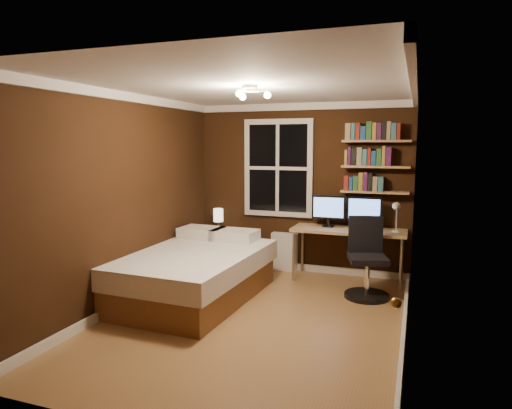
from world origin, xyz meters
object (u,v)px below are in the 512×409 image
(bedside_lamp, at_px, (218,223))
(desk_lamp, at_px, (396,217))
(desk, at_px, (349,233))
(monitor_right, at_px, (364,213))
(radiator, at_px, (284,252))
(bed, at_px, (190,273))
(office_chair, at_px, (367,267))
(nightstand, at_px, (219,252))
(monitor_left, at_px, (329,211))

(bedside_lamp, xyz_separation_m, desk_lamp, (2.64, -0.15, 0.26))
(desk, height_order, monitor_right, monitor_right)
(radiator, bearing_deg, bed, -116.36)
(bedside_lamp, bearing_deg, office_chair, -15.75)
(bed, height_order, radiator, bed)
(monitor_right, height_order, desk_lamp, monitor_right)
(nightstand, relative_size, bedside_lamp, 1.11)
(monitor_left, bearing_deg, desk_lamp, -9.99)
(desk, distance_m, office_chair, 0.74)
(nightstand, height_order, desk_lamp, desk_lamp)
(nightstand, relative_size, monitor_left, 1.02)
(bed, bearing_deg, desk, 40.19)
(bedside_lamp, height_order, radiator, bedside_lamp)
(bedside_lamp, relative_size, desk_lamp, 0.99)
(desk, bearing_deg, bed, -142.32)
(monitor_left, height_order, monitor_right, same)
(nightstand, xyz_separation_m, monitor_right, (2.21, 0.02, 0.72))
(desk, bearing_deg, radiator, 168.29)
(desk, height_order, office_chair, office_chair)
(bed, xyz_separation_m, bedside_lamp, (-0.25, 1.42, 0.39))
(monitor_right, xyz_separation_m, desk_lamp, (0.43, -0.16, -0.00))
(monitor_left, bearing_deg, bedside_lamp, -179.46)
(office_chair, bearing_deg, radiator, 132.20)
(monitor_left, bearing_deg, radiator, 169.51)
(bed, distance_m, monitor_left, 2.15)
(desk, relative_size, desk_lamp, 3.54)
(desk_lamp, relative_size, office_chair, 0.44)
(monitor_right, bearing_deg, monitor_left, 180.00)
(nightstand, relative_size, office_chair, 0.48)
(bedside_lamp, distance_m, radiator, 1.11)
(bed, distance_m, office_chair, 2.22)
(monitor_right, relative_size, office_chair, 0.47)
(radiator, height_order, office_chair, office_chair)
(bedside_lamp, xyz_separation_m, office_chair, (2.33, -0.66, -0.32))
(nightstand, relative_size, desk_lamp, 1.10)
(bedside_lamp, distance_m, monitor_right, 2.22)
(bed, relative_size, bedside_lamp, 5.14)
(nightstand, bearing_deg, bed, -92.33)
(desk, bearing_deg, monitor_right, 21.83)
(monitor_right, height_order, office_chair, monitor_right)
(desk_lamp, distance_m, office_chair, 0.83)
(nightstand, height_order, monitor_left, monitor_left)
(bed, height_order, monitor_right, monitor_right)
(nightstand, bearing_deg, monitor_right, -11.83)
(monitor_left, relative_size, desk_lamp, 1.08)
(bed, relative_size, nightstand, 4.61)
(radiator, relative_size, desk, 0.37)
(radiator, xyz_separation_m, desk, (0.99, -0.20, 0.39))
(bed, relative_size, monitor_left, 4.71)
(desk_lamp, xyz_separation_m, office_chair, (-0.31, -0.51, -0.58))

